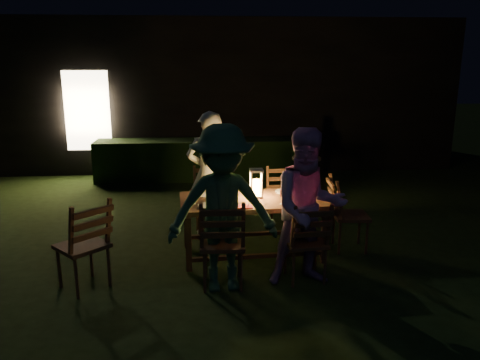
{
  "coord_description": "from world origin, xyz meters",
  "views": [
    {
      "loc": [
        -0.44,
        -5.56,
        2.33
      ],
      "look_at": [
        -0.01,
        0.06,
        0.89
      ],
      "focal_mm": 35.0,
      "sensor_mm": 36.0,
      "label": 1
    }
  ],
  "objects": [
    {
      "name": "wineglass_d",
      "position": [
        0.74,
        0.03,
        0.81
      ],
      "size": [
        0.06,
        0.06,
        0.18
      ],
      "primitive_type": null,
      "color": "#59070F",
      "rests_on": "dining_table"
    },
    {
      "name": "person_opp_right",
      "position": [
        0.63,
        -0.98,
        0.84
      ],
      "size": [
        0.86,
        0.69,
        1.68
      ],
      "primitive_type": "imported",
      "rotation": [
        0.0,
        0.0,
        0.06
      ],
      "color": "#CD8DC8",
      "rests_on": "ground"
    },
    {
      "name": "napkin_right",
      "position": [
        0.7,
        -0.45,
        0.73
      ],
      "size": [
        0.18,
        0.14,
        0.01
      ],
      "primitive_type": "cube",
      "color": "red",
      "rests_on": "dining_table"
    },
    {
      "name": "plate_far_right",
      "position": [
        0.56,
        0.06,
        0.73
      ],
      "size": [
        0.25,
        0.25,
        0.01
      ],
      "primitive_type": "cylinder",
      "color": "white",
      "rests_on": "dining_table"
    },
    {
      "name": "chair_far_left",
      "position": [
        -0.37,
        0.55,
        0.29
      ],
      "size": [
        0.47,
        0.5,
        0.97
      ],
      "rotation": [
        0.0,
        0.0,
        3.23
      ],
      "color": "#52311B",
      "rests_on": "ground"
    },
    {
      "name": "bottle_bucket_a",
      "position": [
        1.3,
        2.34,
        0.85
      ],
      "size": [
        0.07,
        0.07,
        0.32
      ],
      "primitive_type": "cylinder",
      "color": "#0F471E",
      "rests_on": "side_table"
    },
    {
      "name": "chair_near_right",
      "position": [
        0.63,
        -0.93,
        0.29
      ],
      "size": [
        0.46,
        0.49,
        0.95
      ],
      "rotation": [
        0.0,
        0.0,
        0.09
      ],
      "color": "#52311B",
      "rests_on": "ground"
    },
    {
      "name": "chair_near_left",
      "position": [
        -0.27,
        -0.99,
        0.31
      ],
      "size": [
        0.47,
        0.5,
        1.03
      ],
      "rotation": [
        0.0,
        0.0,
        -0.03
      ],
      "color": "#52311B",
      "rests_on": "ground"
    },
    {
      "name": "bottle_table",
      "position": [
        -0.12,
        -0.21,
        0.86
      ],
      "size": [
        0.07,
        0.07,
        0.28
      ],
      "primitive_type": "cylinder",
      "color": "#0F471E",
      "rests_on": "dining_table"
    },
    {
      "name": "side_table",
      "position": [
        1.35,
        2.38,
        0.61
      ],
      "size": [
        0.51,
        0.51,
        0.69
      ],
      "color": "olive",
      "rests_on": "ground"
    },
    {
      "name": "dining_table",
      "position": [
        0.13,
        -0.19,
        0.65
      ],
      "size": [
        1.79,
        0.97,
        0.72
      ],
      "rotation": [
        0.0,
        0.0,
        0.06
      ],
      "color": "#52311B",
      "rests_on": "ground"
    },
    {
      "name": "wineglass_e",
      "position": [
        0.05,
        -0.5,
        0.81
      ],
      "size": [
        0.06,
        0.06,
        0.18
      ],
      "primitive_type": null,
      "color": "silver",
      "rests_on": "dining_table"
    },
    {
      "name": "wineglass_a",
      "position": [
        -0.19,
        0.07,
        0.81
      ],
      "size": [
        0.06,
        0.06,
        0.18
      ],
      "primitive_type": null,
      "color": "#59070F",
      "rests_on": "dining_table"
    },
    {
      "name": "person_opp_left",
      "position": [
        -0.27,
        -1.04,
        0.87
      ],
      "size": [
        1.16,
        0.72,
        1.74
      ],
      "primitive_type": "imported",
      "rotation": [
        0.0,
        0.0,
        0.06
      ],
      "color": "#2E5D3D",
      "rests_on": "ground"
    },
    {
      "name": "garden_envelope",
      "position": [
        -0.01,
        6.15,
        1.58
      ],
      "size": [
        40.0,
        40.0,
        3.2
      ],
      "color": "black",
      "rests_on": "ground"
    },
    {
      "name": "chair_spare",
      "position": [
        -1.71,
        -0.93,
        0.31
      ],
      "size": [
        0.67,
        0.67,
        1.02
      ],
      "rotation": [
        0.0,
        0.0,
        0.76
      ],
      "color": "#52311B",
      "rests_on": "ground"
    },
    {
      "name": "plate_near_right",
      "position": [
        0.59,
        -0.38,
        0.73
      ],
      "size": [
        0.25,
        0.25,
        0.01
      ],
      "primitive_type": "cylinder",
      "color": "white",
      "rests_on": "dining_table"
    },
    {
      "name": "plate_near_left",
      "position": [
        -0.4,
        -0.44,
        0.73
      ],
      "size": [
        0.25,
        0.25,
        0.01
      ],
      "primitive_type": "cylinder",
      "color": "white",
      "rests_on": "dining_table"
    },
    {
      "name": "lantern",
      "position": [
        0.18,
        -0.14,
        0.88
      ],
      "size": [
        0.16,
        0.16,
        0.35
      ],
      "color": "white",
      "rests_on": "dining_table"
    },
    {
      "name": "napkin_left",
      "position": [
        0.0,
        -0.52,
        0.73
      ],
      "size": [
        0.18,
        0.14,
        0.01
      ],
      "primitive_type": "cube",
      "color": "red",
      "rests_on": "dining_table"
    },
    {
      "name": "chair_far_right",
      "position": [
        0.63,
        0.61,
        0.28
      ],
      "size": [
        0.41,
        0.44,
        0.93
      ],
      "rotation": [
        0.0,
        0.0,
        3.14
      ],
      "color": "#52311B",
      "rests_on": "ground"
    },
    {
      "name": "person_house_side",
      "position": [
        -0.37,
        0.6,
        0.85
      ],
      "size": [
        0.64,
        0.45,
        1.7
      ],
      "primitive_type": "imported",
      "rotation": [
        0.0,
        0.0,
        3.21
      ],
      "color": "beige",
      "rests_on": "ground"
    },
    {
      "name": "ice_bucket",
      "position": [
        1.35,
        2.38,
        0.8
      ],
      "size": [
        0.3,
        0.3,
        0.22
      ],
      "primitive_type": "cylinder",
      "color": "#A5A8AD",
      "rests_on": "side_table"
    },
    {
      "name": "chair_end",
      "position": [
        1.36,
        -0.11,
        0.3
      ],
      "size": [
        0.5,
        0.46,
        0.98
      ],
      "rotation": [
        0.0,
        0.0,
        -1.63
      ],
      "color": "#52311B",
      "rests_on": "ground"
    },
    {
      "name": "bottle_bucket_b",
      "position": [
        1.4,
        2.42,
        0.85
      ],
      "size": [
        0.07,
        0.07,
        0.32
      ],
      "primitive_type": "cylinder",
      "color": "#0F471E",
      "rests_on": "side_table"
    },
    {
      "name": "plate_far_left",
      "position": [
        -0.43,
        -0.01,
        0.73
      ],
      "size": [
        0.25,
        0.25,
        0.01
      ],
      "primitive_type": "cylinder",
      "color": "white",
      "rests_on": "dining_table"
    },
    {
      "name": "wineglass_b",
      "position": [
        -0.58,
        -0.36,
        0.81
      ],
      "size": [
        0.06,
        0.06,
        0.18
      ],
      "primitive_type": null,
      "color": "#59070F",
      "rests_on": "dining_table"
    },
    {
      "name": "wineglass_c",
      "position": [
        0.45,
        -0.45,
        0.81
      ],
      "size": [
        0.06,
        0.06,
        0.18
      ],
      "primitive_type": null,
      "color": "#59070F",
      "rests_on": "dining_table"
    },
    {
      "name": "phone",
      "position": [
        -0.47,
        -0.53,
        0.73
      ],
      "size": [
        0.14,
        0.07,
        0.01
      ],
      "primitive_type": "cube",
      "color": "black",
      "rests_on": "dining_table"
    }
  ]
}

